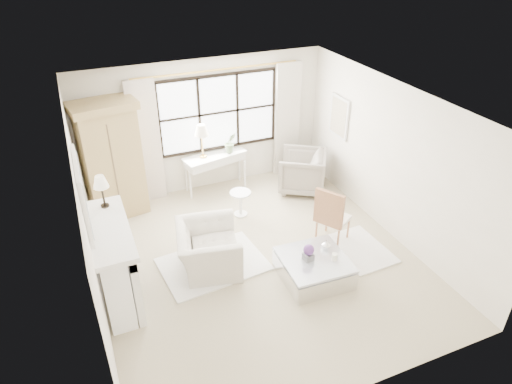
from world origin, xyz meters
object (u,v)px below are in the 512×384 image
armoire (112,160)px  console_table (216,172)px  club_armchair (208,249)px  coffee_table (314,268)px

armoire → console_table: 2.14m
console_table → armoire: bearing=171.6°
armoire → club_armchair: 2.60m
console_table → coffee_table: console_table is taller
club_armchair → console_table: bearing=-9.6°
coffee_table → console_table: bearing=101.8°
armoire → coffee_table: (2.53, -3.13, -0.96)m
armoire → coffee_table: armoire is taller
armoire → console_table: size_ratio=1.64×
console_table → coffee_table: (0.52, -3.27, -0.22)m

